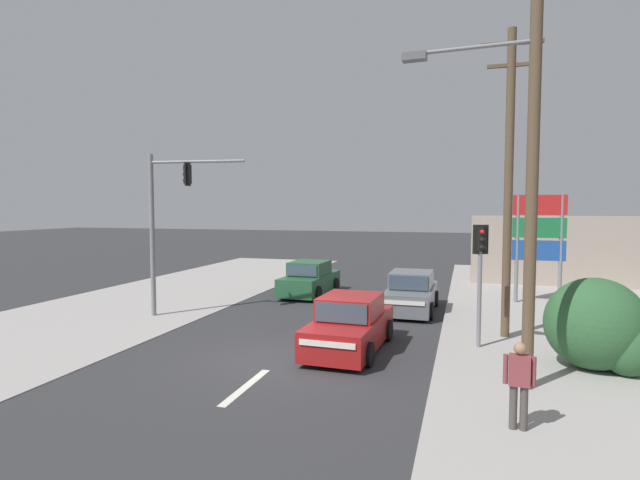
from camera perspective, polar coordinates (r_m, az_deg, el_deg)
ground_plane at (r=13.62m, az=-4.84°, el=-13.58°), size 140.00×140.00×0.00m
lane_dash_near at (r=11.87m, az=-8.47°, el=-16.24°), size 0.20×2.40×0.01m
lane_dash_mid at (r=16.34m, az=-0.97°, el=-10.59°), size 0.20×2.40×0.01m
lane_dash_far at (r=21.05m, az=3.12°, el=-7.34°), size 0.20×2.40×0.01m
kerb_right_verge at (r=15.29m, az=32.73°, el=-12.18°), size 10.00×44.00×0.02m
kerb_left_verge at (r=21.23m, az=-22.77°, el=-7.51°), size 8.00×40.00×0.02m
utility_pole_foreground_right at (r=11.95m, az=22.60°, el=11.19°), size 3.78×0.51×10.58m
utility_pole_midground_right at (r=16.44m, az=20.76°, el=6.67°), size 1.80×0.26×9.44m
traffic_signal_mast at (r=19.19m, az=-17.26°, el=2.93°), size 3.68×0.52×6.00m
pedestal_signal_right_kerb at (r=15.00m, az=17.83°, el=-2.69°), size 0.43×0.31×3.56m
shopping_plaza_sign at (r=22.76m, az=23.75°, el=0.74°), size 2.10×0.16×4.60m
roadside_bush at (r=14.34m, az=29.36°, el=-8.68°), size 2.50×2.15×2.31m
shopfront_wall_far at (r=28.89m, az=28.86°, el=-1.18°), size 12.00×1.00×3.60m
sedan_receding_far at (r=14.39m, az=3.45°, el=-9.72°), size 2.03×4.30×1.56m
sedan_oncoming_mid at (r=23.20m, az=-1.18°, el=-4.54°), size 2.03×4.30×1.56m
sedan_crossing_left at (r=19.86m, az=10.37°, el=-6.02°), size 1.93×4.26×1.56m
pedestrian_at_kerb at (r=10.03m, az=21.81°, el=-14.71°), size 0.56×0.24×1.63m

